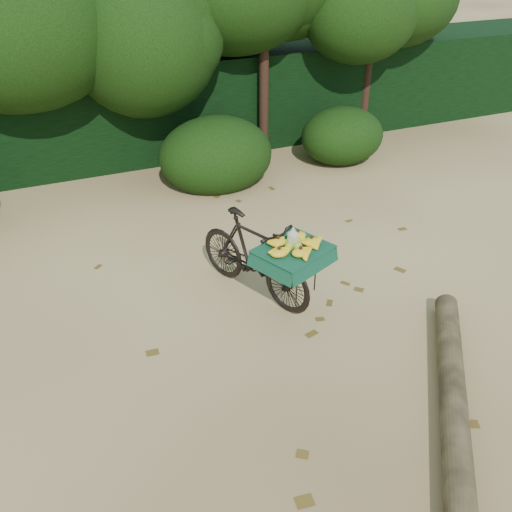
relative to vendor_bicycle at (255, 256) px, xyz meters
name	(u,v)px	position (x,y,z in m)	size (l,w,h in m)	color
ground	(223,361)	(-0.78, -0.97, -0.54)	(80.00, 80.00, 0.00)	tan
vendor_bicycle	(255,256)	(0.00, 0.00, 0.00)	(1.26, 1.89, 1.06)	black
fallen_log	(454,415)	(0.82, -2.59, -0.41)	(0.25, 0.25, 3.46)	brown
hedge_backdrop	(103,111)	(-0.78, 5.33, 0.36)	(26.00, 1.80, 1.80)	black
tree_row	(60,61)	(-1.43, 4.53, 1.46)	(14.50, 2.00, 4.00)	black
bush_clumps	(159,167)	(-0.28, 3.33, -0.09)	(8.80, 1.70, 0.90)	black
leaf_litter	(203,324)	(-0.78, -0.32, -0.53)	(7.00, 7.30, 0.01)	#544016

